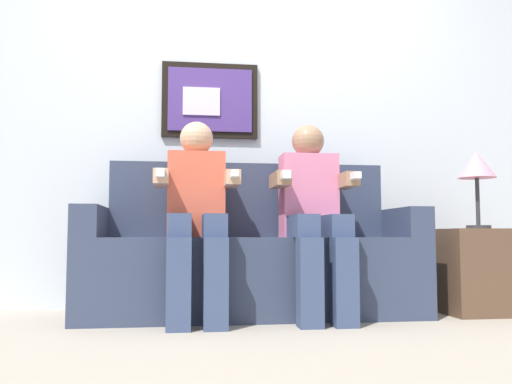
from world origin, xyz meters
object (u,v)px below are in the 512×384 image
Objects in this scene: side_table_right at (475,271)px; table_lamp at (477,168)px; couch at (252,261)px; person_on_right at (313,209)px; person_on_left at (196,209)px.

table_lamp is (0.00, -0.05, 0.61)m from side_table_right.
couch is 0.47m from person_on_right.
side_table_right is (1.32, -0.11, -0.06)m from couch.
couch reaches higher than side_table_right.
couch is 0.47m from person_on_left.
couch is 1.33m from side_table_right.
person_on_right is at bearing 0.00° from person_on_left.
side_table_right is at bearing -4.59° from couch.
side_table_right is (0.99, 0.06, -0.36)m from person_on_right.
couch is 4.22× the size of table_lamp.
person_on_right is at bearing -27.16° from couch.
person_on_left reaches higher than couch.
person_on_right reaches higher than side_table_right.
person_on_left is at bearing -177.86° from side_table_right.
table_lamp is at bearing 0.85° from person_on_right.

